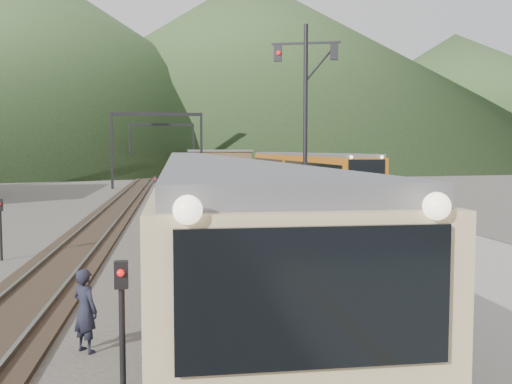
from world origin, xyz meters
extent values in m
cube|color=black|center=(0.00, 40.00, 0.06)|extent=(2.60, 200.00, 0.12)
cube|color=slate|center=(-0.72, 40.00, 0.16)|extent=(0.10, 200.00, 0.14)
cube|color=slate|center=(0.72, 40.00, 0.16)|extent=(0.10, 200.00, 0.14)
cube|color=black|center=(-5.00, 40.00, 0.06)|extent=(2.60, 200.00, 0.12)
cube|color=slate|center=(-5.72, 40.00, 0.16)|extent=(0.10, 200.00, 0.14)
cube|color=slate|center=(-4.28, 40.00, 0.16)|extent=(0.10, 200.00, 0.14)
cube|color=black|center=(11.50, 40.00, 0.06)|extent=(2.60, 200.00, 0.12)
cube|color=slate|center=(10.78, 40.00, 0.16)|extent=(0.10, 200.00, 0.14)
cube|color=slate|center=(12.22, 40.00, 0.16)|extent=(0.10, 200.00, 0.14)
cube|color=gray|center=(5.60, 38.00, 0.50)|extent=(8.00, 100.00, 1.00)
cube|color=black|center=(-7.50, 55.00, 4.00)|extent=(0.25, 0.25, 8.00)
cube|color=black|center=(1.80, 55.00, 4.00)|extent=(0.25, 0.25, 8.00)
cube|color=black|center=(-2.85, 55.00, 7.80)|extent=(9.30, 0.22, 0.35)
cube|color=black|center=(-7.50, 80.00, 4.00)|extent=(0.25, 0.25, 8.00)
cube|color=black|center=(1.80, 80.00, 4.00)|extent=(0.25, 0.25, 8.00)
cube|color=black|center=(-2.85, 80.00, 7.80)|extent=(9.30, 0.22, 0.35)
cube|color=brown|center=(5.60, 78.00, 2.40)|extent=(9.00, 4.00, 2.80)
cube|color=slate|center=(5.60, 78.00, 3.95)|extent=(9.40, 4.40, 0.30)
cone|color=#264820|center=(-40.00, 190.00, 30.00)|extent=(180.00, 180.00, 60.00)
cone|color=#264820|center=(30.00, 230.00, 37.50)|extent=(220.00, 220.00, 75.00)
cone|color=#264820|center=(110.00, 210.00, 25.00)|extent=(160.00, 160.00, 50.00)
cube|color=#CFB382|center=(0.00, 8.19, 1.97)|extent=(2.85, 19.16, 3.48)
cube|color=#CFB382|center=(0.00, 27.86, 1.97)|extent=(2.85, 19.16, 3.48)
cube|color=#CFB382|center=(0.00, 47.52, 1.97)|extent=(2.85, 19.16, 3.48)
cube|color=#A35512|center=(11.50, 40.64, 2.10)|extent=(3.07, 20.61, 3.74)
cube|color=#A35512|center=(11.50, 61.76, 2.10)|extent=(3.07, 20.61, 3.74)
cylinder|color=black|center=(3.07, 12.10, 4.53)|extent=(0.14, 0.14, 7.06)
cube|color=black|center=(3.07, 12.10, 7.46)|extent=(2.12, 0.72, 0.07)
cube|color=black|center=(2.21, 12.37, 7.16)|extent=(0.29, 0.25, 0.50)
cube|color=black|center=(3.93, 11.83, 7.16)|extent=(0.29, 0.25, 0.50)
cylinder|color=black|center=(-2.01, 3.33, 1.00)|extent=(0.10, 0.10, 2.00)
cube|color=black|center=(-2.01, 3.33, 2.05)|extent=(0.22, 0.17, 0.45)
cylinder|color=black|center=(-2.39, 33.14, 1.00)|extent=(0.10, 0.10, 2.00)
cube|color=black|center=(-2.39, 33.14, 2.05)|extent=(0.26, 0.22, 0.45)
cylinder|color=black|center=(-7.45, 15.87, 1.00)|extent=(0.10, 0.10, 2.00)
cube|color=black|center=(-7.45, 15.87, 2.05)|extent=(0.24, 0.19, 0.45)
imported|color=black|center=(-2.94, 5.62, 0.85)|extent=(0.73, 0.72, 1.70)
camera|label=1|loc=(-1.16, -5.95, 4.06)|focal=40.00mm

